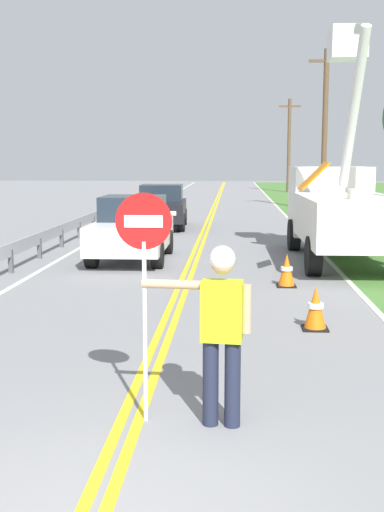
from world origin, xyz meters
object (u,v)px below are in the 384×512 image
(utility_pole_far, at_px, (289,144))
(traffic_cone_mid, at_px, (287,271))
(utility_pole_mid, at_px, (325,128))
(oncoming_sedan_second, at_px, (161,207))
(utility_bucket_truck, at_px, (341,206))
(traffic_cone_lead, at_px, (316,308))
(flagger_worker, at_px, (221,324))
(stop_sign_paddle, at_px, (144,256))
(oncoming_sedan_nearest, at_px, (132,229))

(utility_pole_far, distance_m, traffic_cone_mid, 41.81)
(utility_pole_mid, distance_m, traffic_cone_mid, 21.70)
(oncoming_sedan_second, bearing_deg, traffic_cone_mid, -71.42)
(utility_bucket_truck, xyz_separation_m, traffic_cone_lead, (-1.56, -7.37, -1.10))
(utility_pole_mid, bearing_deg, oncoming_sedan_second, -129.16)
(oncoming_sedan_second, relative_size, traffic_cone_lead, 5.97)
(flagger_worker, height_order, stop_sign_paddle, stop_sign_paddle)
(oncoming_sedan_nearest, distance_m, traffic_cone_lead, 8.02)
(oncoming_sedan_nearest, bearing_deg, traffic_cone_lead, -60.16)
(flagger_worker, height_order, oncoming_sedan_second, flagger_worker)
(utility_pole_far, xyz_separation_m, traffic_cone_lead, (-3.35, -44.97, -3.69))
(oncoming_sedan_second, bearing_deg, traffic_cone_lead, -74.88)
(utility_pole_mid, xyz_separation_m, traffic_cone_mid, (-3.61, -21.02, -4.00))
(utility_bucket_truck, distance_m, oncoming_sedan_nearest, 5.59)
(flagger_worker, relative_size, oncoming_sedan_second, 0.44)
(utility_pole_far, bearing_deg, utility_pole_mid, -89.74)
(oncoming_sedan_second, height_order, utility_pole_mid, utility_pole_mid)
(stop_sign_paddle, xyz_separation_m, utility_pole_mid, (5.63, 28.24, 2.63))
(utility_pole_mid, distance_m, traffic_cone_lead, 25.06)
(traffic_cone_mid, bearing_deg, oncoming_sedan_nearest, 137.80)
(utility_pole_far, distance_m, traffic_cone_lead, 45.25)
(stop_sign_paddle, bearing_deg, traffic_cone_mid, 74.34)
(traffic_cone_mid, bearing_deg, utility_pole_far, 85.16)
(traffic_cone_lead, bearing_deg, oncoming_sedan_nearest, 119.84)
(oncoming_sedan_nearest, distance_m, oncoming_sedan_second, 8.28)
(flagger_worker, xyz_separation_m, stop_sign_paddle, (-0.77, 0.08, 0.66))
(oncoming_sedan_nearest, xyz_separation_m, utility_pole_far, (7.33, 38.03, 3.19))
(traffic_cone_lead, bearing_deg, oncoming_sedan_second, 105.12)
(traffic_cone_mid, bearing_deg, flagger_worker, -99.78)
(oncoming_sedan_second, xyz_separation_m, utility_pole_mid, (7.56, 9.28, 3.51))
(traffic_cone_mid, bearing_deg, utility_pole_mid, 80.25)
(stop_sign_paddle, bearing_deg, oncoming_sedan_second, 95.80)
(flagger_worker, relative_size, utility_bucket_truck, 0.27)
(utility_bucket_truck, height_order, utility_pole_mid, utility_pole_mid)
(oncoming_sedan_nearest, xyz_separation_m, oncoming_sedan_second, (-0.13, 8.28, 0.00))
(flagger_worker, height_order, traffic_cone_mid, flagger_worker)
(utility_pole_far, bearing_deg, flagger_worker, -95.59)
(utility_bucket_truck, distance_m, traffic_cone_mid, 4.39)
(oncoming_sedan_second, bearing_deg, utility_pole_far, 75.92)
(flagger_worker, bearing_deg, utility_bucket_truck, 75.08)
(stop_sign_paddle, bearing_deg, utility_bucket_truck, 71.36)
(stop_sign_paddle, xyz_separation_m, utility_bucket_truck, (3.74, 11.10, -0.28))
(stop_sign_paddle, distance_m, utility_pole_mid, 28.91)
(utility_pole_mid, height_order, traffic_cone_lead, utility_pole_mid)
(oncoming_sedan_nearest, relative_size, traffic_cone_mid, 5.88)
(utility_pole_mid, bearing_deg, traffic_cone_mid, -99.75)
(flagger_worker, relative_size, traffic_cone_mid, 2.61)
(oncoming_sedan_nearest, xyz_separation_m, traffic_cone_mid, (3.82, -3.46, -0.50))
(utility_bucket_truck, distance_m, oncoming_sedan_second, 9.70)
(traffic_cone_lead, bearing_deg, stop_sign_paddle, -120.36)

